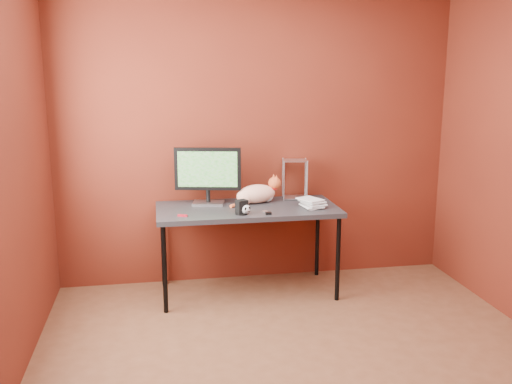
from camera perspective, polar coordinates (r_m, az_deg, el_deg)
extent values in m
cube|color=#58321E|center=(3.79, 5.04, -17.49)|extent=(3.50, 3.50, 0.01)
cube|color=#551A0F|center=(5.03, 0.10, 5.66)|extent=(3.50, 0.02, 2.60)
cube|color=#551A0F|center=(1.77, 20.90, -7.56)|extent=(3.50, 0.02, 2.60)
cube|color=black|center=(4.74, -0.87, -1.76)|extent=(1.50, 0.70, 0.04)
cylinder|color=black|center=(4.51, -9.12, -7.66)|extent=(0.04, 0.04, 0.71)
cylinder|color=black|center=(4.73, 8.20, -6.66)|extent=(0.04, 0.04, 0.71)
cylinder|color=black|center=(5.07, -9.27, -5.38)|extent=(0.04, 0.04, 0.71)
cylinder|color=black|center=(5.28, 6.15, -4.60)|extent=(0.04, 0.04, 0.71)
cube|color=#BABABF|center=(4.85, -4.79, -1.11)|extent=(0.29, 0.23, 0.02)
cylinder|color=black|center=(4.84, -4.81, -0.36)|extent=(0.04, 0.04, 0.11)
cube|color=black|center=(4.80, -4.85, 2.31)|extent=(0.55, 0.15, 0.36)
cube|color=#134312|center=(4.80, -4.85, 2.31)|extent=(0.49, 0.11, 0.30)
ellipsoid|color=orange|center=(4.87, 0.05, -0.18)|extent=(0.37, 0.25, 0.16)
ellipsoid|color=orange|center=(4.83, -1.03, -0.45)|extent=(0.19, 0.18, 0.13)
sphere|color=white|center=(4.92, 1.12, -0.36)|extent=(0.11, 0.11, 0.11)
sphere|color=#CD5428|center=(4.92, 1.86, 0.90)|extent=(0.11, 0.11, 0.11)
cone|color=#CD5428|center=(4.89, 2.06, 1.47)|extent=(0.04, 0.04, 0.04)
cone|color=#CD5428|center=(4.94, 1.78, 1.58)|extent=(0.04, 0.04, 0.04)
cylinder|color=#AE0B0C|center=(4.93, 1.70, 0.37)|extent=(0.08, 0.08, 0.01)
cylinder|color=#CD5428|center=(4.77, -1.79, -1.25)|extent=(0.16, 0.13, 0.03)
ellipsoid|color=white|center=(4.50, -1.11, -1.71)|extent=(0.09, 0.09, 0.08)
ellipsoid|color=black|center=(4.46, -1.26, -1.70)|extent=(0.02, 0.01, 0.03)
ellipsoid|color=black|center=(4.46, -0.82, -1.68)|extent=(0.02, 0.01, 0.03)
cube|color=black|center=(4.46, -1.03, -2.00)|extent=(0.04, 0.02, 0.00)
cylinder|color=black|center=(4.51, -1.44, -2.14)|extent=(0.10, 0.10, 0.01)
cube|color=black|center=(4.49, -1.45, -1.43)|extent=(0.10, 0.10, 0.10)
imported|color=beige|center=(4.71, 4.87, -0.38)|extent=(0.18, 0.22, 0.20)
imported|color=beige|center=(4.67, 4.92, 2.06)|extent=(0.20, 0.23, 0.20)
imported|color=beige|center=(4.64, 4.97, 4.54)|extent=(0.21, 0.24, 0.20)
imported|color=beige|center=(4.62, 5.01, 7.04)|extent=(0.22, 0.25, 0.20)
cylinder|color=#BABABF|center=(4.93, 2.99, 1.09)|extent=(0.01, 0.01, 0.35)
cylinder|color=#BABABF|center=(4.98, 5.26, 1.17)|extent=(0.01, 0.01, 0.35)
cylinder|color=#BABABF|center=(5.09, 2.57, 1.45)|extent=(0.01, 0.01, 0.35)
cylinder|color=#BABABF|center=(5.14, 4.77, 1.52)|extent=(0.01, 0.01, 0.35)
cube|color=#BABABF|center=(5.07, 3.87, -0.53)|extent=(0.23, 0.20, 0.01)
cube|color=#BABABF|center=(5.01, 3.93, 3.17)|extent=(0.23, 0.20, 0.01)
cube|color=maroon|center=(4.48, -7.35, -2.35)|extent=(0.08, 0.05, 0.02)
cube|color=black|center=(4.49, 1.26, -2.15)|extent=(0.05, 0.03, 0.02)
cylinder|color=#BABABF|center=(4.59, 0.89, -1.94)|extent=(0.05, 0.05, 0.00)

